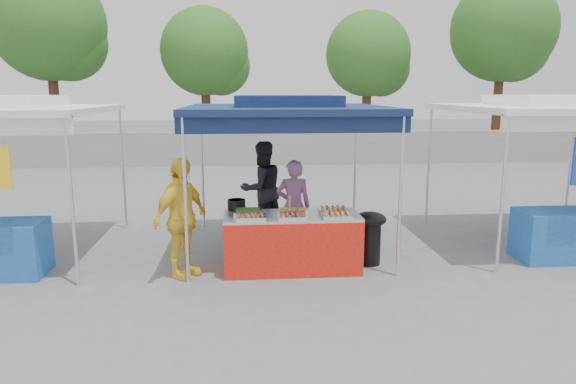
{
  "coord_description": "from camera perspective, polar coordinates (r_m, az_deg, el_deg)",
  "views": [
    {
      "loc": [
        -0.69,
        -7.42,
        2.64
      ],
      "look_at": [
        0.0,
        0.6,
        1.05
      ],
      "focal_mm": 32.0,
      "sensor_mm": 36.0,
      "label": 1
    }
  ],
  "objects": [
    {
      "name": "neighbor_stall_right",
      "position": [
        9.59,
        27.96,
        3.64
      ],
      "size": [
        3.2,
        3.2,
        2.57
      ],
      "color": "silver",
      "rests_on": "ground_plane"
    },
    {
      "name": "crate_right",
      "position": [
        8.3,
        3.01,
        -6.41
      ],
      "size": [
        0.46,
        0.32,
        0.27
      ],
      "primitive_type": "cube",
      "color": "#163FB9",
      "rests_on": "ground_plane"
    },
    {
      "name": "food_tray_br",
      "position": [
        7.71,
        5.04,
        -2.03
      ],
      "size": [
        0.42,
        0.3,
        0.07
      ],
      "color": "white",
      "rests_on": "vendor_table"
    },
    {
      "name": "skewer_cup",
      "position": [
        7.47,
        0.16,
        -2.26
      ],
      "size": [
        0.09,
        0.09,
        0.11
      ],
      "primitive_type": "cylinder",
      "color": "silver",
      "rests_on": "vendor_table"
    },
    {
      "name": "crate_left",
      "position": [
        8.46,
        -3.22,
        -5.97
      ],
      "size": [
        0.5,
        0.35,
        0.3
      ],
      "primitive_type": "cube",
      "color": "#163FB9",
      "rests_on": "ground_plane"
    },
    {
      "name": "food_tray_fr",
      "position": [
        7.41,
        5.4,
        -2.58
      ],
      "size": [
        0.42,
        0.3,
        0.07
      ],
      "color": "white",
      "rests_on": "vendor_table"
    },
    {
      "name": "wok_burner",
      "position": [
        8.01,
        9.07,
        -4.54
      ],
      "size": [
        0.49,
        0.49,
        0.83
      ],
      "rotation": [
        0.0,
        0.0,
        0.3
      ],
      "color": "black",
      "rests_on": "ground_plane"
    },
    {
      "name": "cooking_pot",
      "position": [
        7.88,
        -5.74,
        -1.42
      ],
      "size": [
        0.27,
        0.27,
        0.16
      ],
      "primitive_type": "cylinder",
      "color": "black",
      "rests_on": "vendor_table"
    },
    {
      "name": "tree_0",
      "position": [
        21.59,
        -24.65,
        16.16
      ],
      "size": [
        4.15,
        4.15,
        7.13
      ],
      "color": "#4A2C1C",
      "rests_on": "ground_plane"
    },
    {
      "name": "crate_stacked",
      "position": [
        8.22,
        3.03,
        -4.66
      ],
      "size": [
        0.42,
        0.3,
        0.25
      ],
      "primitive_type": "cube",
      "color": "#163FB9",
      "rests_on": "crate_right"
    },
    {
      "name": "food_tray_bl",
      "position": [
        7.61,
        -4.46,
        -2.2
      ],
      "size": [
        0.42,
        0.3,
        0.07
      ],
      "color": "white",
      "rests_on": "vendor_table"
    },
    {
      "name": "tree_2",
      "position": [
        21.32,
        9.22,
        14.49
      ],
      "size": [
        3.42,
        3.34,
        5.74
      ],
      "color": "#4A2C1C",
      "rests_on": "ground_plane"
    },
    {
      "name": "tree_3",
      "position": [
        23.4,
        23.02,
        15.83
      ],
      "size": [
        4.15,
        4.15,
        7.13
      ],
      "color": "#4A2C1C",
      "rests_on": "ground_plane"
    },
    {
      "name": "vendor_woman",
      "position": [
        8.45,
        0.62,
        -1.59
      ],
      "size": [
        0.58,
        0.4,
        1.55
      ],
      "primitive_type": "imported",
      "rotation": [
        0.0,
        0.0,
        3.08
      ],
      "color": "#9D6491",
      "rests_on": "ground_plane"
    },
    {
      "name": "tree_1",
      "position": [
        20.95,
        -8.84,
        14.76
      ],
      "size": [
        3.47,
        3.4,
        5.84
      ],
      "color": "#4A2C1C",
      "rests_on": "ground_plane"
    },
    {
      "name": "food_tray_fl",
      "position": [
        7.31,
        -4.14,
        -2.76
      ],
      "size": [
        0.42,
        0.3,
        0.07
      ],
      "color": "white",
      "rests_on": "vendor_table"
    },
    {
      "name": "main_canopy",
      "position": [
        8.42,
        -0.22,
        9.33
      ],
      "size": [
        3.2,
        3.2,
        2.57
      ],
      "color": "silver",
      "rests_on": "ground_plane"
    },
    {
      "name": "ground_plane",
      "position": [
        7.91,
        0.38,
        -8.33
      ],
      "size": [
        80.0,
        80.0,
        0.0
      ],
      "primitive_type": "plane",
      "color": "slate"
    },
    {
      "name": "food_tray_fm",
      "position": [
        7.33,
        0.45,
        -2.7
      ],
      "size": [
        0.42,
        0.3,
        0.07
      ],
      "color": "white",
      "rests_on": "vendor_table"
    },
    {
      "name": "customer_person",
      "position": [
        7.44,
        -11.81,
        -2.87
      ],
      "size": [
        0.93,
        1.07,
        1.73
      ],
      "primitive_type": "imported",
      "rotation": [
        0.0,
        0.0,
        0.95
      ],
      "color": "yellow",
      "rests_on": "ground_plane"
    },
    {
      "name": "back_wall",
      "position": [
        18.55,
        -2.77,
        4.85
      ],
      "size": [
        40.0,
        0.25,
        1.2
      ],
      "primitive_type": "cube",
      "color": "gray",
      "rests_on": "ground_plane"
    },
    {
      "name": "helper_man",
      "position": [
        9.42,
        -2.91,
        0.36
      ],
      "size": [
        1.06,
        0.98,
        1.75
      ],
      "primitive_type": "imported",
      "rotation": [
        0.0,
        0.0,
        3.61
      ],
      "color": "#222228",
      "rests_on": "ground_plane"
    },
    {
      "name": "food_tray_bm",
      "position": [
        7.65,
        0.57,
        -2.1
      ],
      "size": [
        0.42,
        0.3,
        0.07
      ],
      "color": "white",
      "rests_on": "vendor_table"
    },
    {
      "name": "vendor_table",
      "position": [
        7.68,
        0.45,
        -5.59
      ],
      "size": [
        2.0,
        0.8,
        0.85
      ],
      "color": "red",
      "rests_on": "ground_plane"
    }
  ]
}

